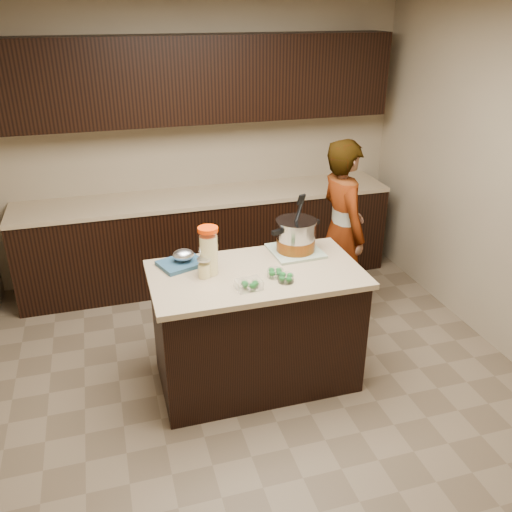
{
  "coord_description": "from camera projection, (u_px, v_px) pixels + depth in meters",
  "views": [
    {
      "loc": [
        -0.94,
        -3.18,
        2.59
      ],
      "look_at": [
        0.0,
        0.0,
        1.02
      ],
      "focal_mm": 38.0,
      "sensor_mm": 36.0,
      "label": 1
    }
  ],
  "objects": [
    {
      "name": "lemonade_pitcher",
      "position": [
        209.0,
        253.0,
        3.64
      ],
      "size": [
        0.17,
        0.17,
        0.33
      ],
      "rotation": [
        0.0,
        0.0,
        -0.31
      ],
      "color": "#FBE999",
      "rests_on": "island"
    },
    {
      "name": "broccoli_tub_rect",
      "position": [
        249.0,
        285.0,
        3.49
      ],
      "size": [
        0.18,
        0.14,
        0.06
      ],
      "rotation": [
        0.0,
        0.0,
        0.12
      ],
      "color": "silver",
      "rests_on": "island"
    },
    {
      "name": "room_shell",
      "position": [
        256.0,
        155.0,
        3.37
      ],
      "size": [
        4.04,
        4.04,
        2.72
      ],
      "color": "tan",
      "rests_on": "ground"
    },
    {
      "name": "stock_pot",
      "position": [
        296.0,
        237.0,
        3.96
      ],
      "size": [
        0.41,
        0.38,
        0.43
      ],
      "rotation": [
        0.0,
        0.0,
        0.3
      ],
      "color": "#B7B7BC",
      "rests_on": "dish_towel"
    },
    {
      "name": "island",
      "position": [
        256.0,
        327.0,
        3.91
      ],
      "size": [
        1.46,
        0.81,
        0.9
      ],
      "color": "black",
      "rests_on": "ground"
    },
    {
      "name": "dish_towel",
      "position": [
        295.0,
        251.0,
        4.01
      ],
      "size": [
        0.38,
        0.38,
        0.02
      ],
      "primitive_type": "cube",
      "rotation": [
        0.0,
        0.0,
        0.05
      ],
      "color": "#597A52",
      "rests_on": "island"
    },
    {
      "name": "blue_tray",
      "position": [
        182.0,
        260.0,
        3.8
      ],
      "size": [
        0.36,
        0.32,
        0.11
      ],
      "rotation": [
        0.0,
        0.0,
        0.34
      ],
      "color": "navy",
      "rests_on": "island"
    },
    {
      "name": "back_cabinets",
      "position": [
        205.0,
        189.0,
        5.21
      ],
      "size": [
        3.6,
        0.63,
        2.33
      ],
      "color": "black",
      "rests_on": "ground"
    },
    {
      "name": "broccoli_tub_left",
      "position": [
        275.0,
        273.0,
        3.65
      ],
      "size": [
        0.14,
        0.14,
        0.05
      ],
      "rotation": [
        0.0,
        0.0,
        0.25
      ],
      "color": "silver",
      "rests_on": "island"
    },
    {
      "name": "person",
      "position": [
        342.0,
        231.0,
        4.64
      ],
      "size": [
        0.42,
        0.6,
        1.6
      ],
      "primitive_type": "imported",
      "rotation": [
        0.0,
        0.0,
        1.63
      ],
      "color": "gray",
      "rests_on": "ground"
    },
    {
      "name": "mason_jar",
      "position": [
        204.0,
        268.0,
        3.62
      ],
      "size": [
        0.12,
        0.12,
        0.15
      ],
      "rotation": [
        0.0,
        0.0,
        0.4
      ],
      "color": "#FBE999",
      "rests_on": "island"
    },
    {
      "name": "broccoli_tub_right",
      "position": [
        286.0,
        279.0,
        3.58
      ],
      "size": [
        0.11,
        0.11,
        0.05
      ],
      "rotation": [
        0.0,
        0.0,
        0.0
      ],
      "color": "silver",
      "rests_on": "island"
    },
    {
      "name": "ground_plane",
      "position": [
        256.0,
        377.0,
        4.11
      ],
      "size": [
        4.0,
        4.0,
        0.0
      ],
      "primitive_type": "plane",
      "color": "brown",
      "rests_on": "ground"
    }
  ]
}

